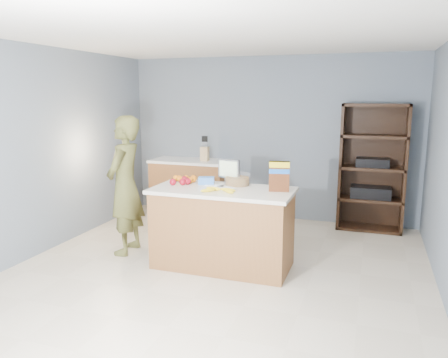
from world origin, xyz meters
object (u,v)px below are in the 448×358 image
(shelving_unit, at_px, (372,170))
(cereal_box, at_px, (279,174))
(tv, at_px, (229,170))
(person, at_px, (125,186))
(counter_peninsula, at_px, (223,231))

(shelving_unit, relative_size, cereal_box, 5.58)
(shelving_unit, xyz_separation_m, tv, (-1.58, -1.74, 0.19))
(tv, bearing_deg, shelving_unit, 47.83)
(shelving_unit, bearing_deg, person, -144.73)
(counter_peninsula, height_order, tv, tv)
(counter_peninsula, distance_m, shelving_unit, 2.61)
(person, bearing_deg, tv, 95.73)
(cereal_box, bearing_deg, shelving_unit, 64.72)
(shelving_unit, relative_size, tv, 6.38)
(person, bearing_deg, cereal_box, 84.68)
(counter_peninsula, relative_size, cereal_box, 4.83)
(tv, height_order, cereal_box, cereal_box)
(person, distance_m, tv, 1.28)
(counter_peninsula, bearing_deg, cereal_box, 6.40)
(person, xyz_separation_m, cereal_box, (1.88, 0.01, 0.25))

